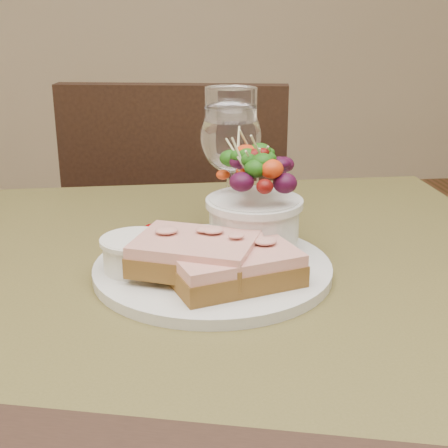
{
  "coord_description": "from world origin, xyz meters",
  "views": [
    {
      "loc": [
        -0.06,
        -0.61,
        1.03
      ],
      "look_at": [
        0.02,
        0.02,
        0.81
      ],
      "focal_mm": 50.0,
      "sensor_mm": 36.0,
      "label": 1
    }
  ],
  "objects": [
    {
      "name": "garnish",
      "position": [
        -0.05,
        0.11,
        0.77
      ],
      "size": [
        0.05,
        0.04,
        0.02
      ],
      "color": "#0C3B0A",
      "rests_on": "dinner_plate"
    },
    {
      "name": "salad_bowl",
      "position": [
        0.06,
        0.07,
        0.82
      ],
      "size": [
        0.1,
        0.1,
        0.13
      ],
      "color": "silver",
      "rests_on": "dinner_plate"
    },
    {
      "name": "wine_glass",
      "position": [
        0.04,
        0.15,
        0.87
      ],
      "size": [
        0.08,
        0.08,
        0.18
      ],
      "color": "white",
      "rests_on": "cafe_table"
    },
    {
      "name": "cafe_table",
      "position": [
        0.0,
        0.0,
        0.65
      ],
      "size": [
        0.8,
        0.8,
        0.75
      ],
      "color": "#4F4922",
      "rests_on": "ground"
    },
    {
      "name": "sandwich_back",
      "position": [
        -0.02,
        -0.01,
        0.79
      ],
      "size": [
        0.15,
        0.13,
        0.03
      ],
      "rotation": [
        0.0,
        0.0,
        -0.4
      ],
      "color": "#472E13",
      "rests_on": "dinner_plate"
    },
    {
      "name": "ramekin",
      "position": [
        -0.08,
        0.02,
        0.78
      ],
      "size": [
        0.07,
        0.07,
        0.04
      ],
      "color": "silver",
      "rests_on": "dinner_plate"
    },
    {
      "name": "sandwich_front",
      "position": [
        0.02,
        -0.02,
        0.78
      ],
      "size": [
        0.15,
        0.13,
        0.03
      ],
      "rotation": [
        0.0,
        0.0,
        0.29
      ],
      "color": "#472E13",
      "rests_on": "dinner_plate"
    },
    {
      "name": "dinner_plate",
      "position": [
        0.0,
        0.02,
        0.76
      ],
      "size": [
        0.26,
        0.26,
        0.01
      ],
      "primitive_type": "cylinder",
      "color": "silver",
      "rests_on": "cafe_table"
    },
    {
      "name": "chair_far",
      "position": [
        0.01,
        0.69,
        0.29
      ],
      "size": [
        0.49,
        0.49,
        0.9
      ],
      "rotation": [
        0.0,
        0.0,
        2.96
      ],
      "color": "black",
      "rests_on": "ground"
    }
  ]
}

